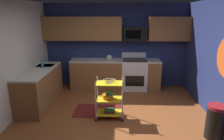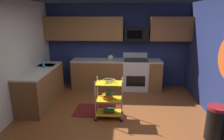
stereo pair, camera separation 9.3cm
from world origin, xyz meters
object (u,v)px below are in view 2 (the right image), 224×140
(dish_soap_bottle, at_px, (43,64))
(oven_range, at_px, (135,74))
(mixing_bowl_small, at_px, (109,93))
(microwave, at_px, (136,34))
(kettle, at_px, (110,57))
(book_stack, at_px, (109,111))
(trash_can, at_px, (216,123))
(mixing_bowl_large, at_px, (108,96))
(rolling_cart, at_px, (109,99))
(fruit_bowl, at_px, (109,81))

(dish_soap_bottle, bearing_deg, oven_range, 22.61)
(mixing_bowl_small, bearing_deg, microwave, 71.60)
(microwave, xyz_separation_m, dish_soap_bottle, (-2.45, -1.13, -0.68))
(kettle, height_order, dish_soap_bottle, kettle)
(book_stack, distance_m, trash_can, 2.12)
(mixing_bowl_small, distance_m, trash_can, 2.11)
(kettle, bearing_deg, mixing_bowl_large, -88.22)
(rolling_cart, height_order, mixing_bowl_small, rolling_cart)
(rolling_cart, relative_size, dish_soap_bottle, 4.57)
(microwave, relative_size, fruit_bowl, 2.57)
(microwave, height_order, book_stack, microwave)
(rolling_cart, relative_size, fruit_bowl, 3.36)
(fruit_bowl, relative_size, dish_soap_bottle, 1.36)
(trash_can, bearing_deg, mixing_bowl_large, 161.36)
(oven_range, xyz_separation_m, rolling_cart, (-0.68, -1.88, -0.03))
(mixing_bowl_large, relative_size, book_stack, 1.03)
(rolling_cart, relative_size, mixing_bowl_large, 3.63)
(mixing_bowl_large, distance_m, dish_soap_bottle, 2.00)
(kettle, bearing_deg, fruit_bowl, -87.20)
(fruit_bowl, bearing_deg, kettle, 92.80)
(rolling_cart, xyz_separation_m, book_stack, (0.00, 0.00, -0.29))
(mixing_bowl_small, bearing_deg, dish_soap_bottle, 153.36)
(fruit_bowl, xyz_separation_m, mixing_bowl_large, (-0.03, 0.00, -0.36))
(rolling_cart, bearing_deg, mixing_bowl_large, 180.00)
(oven_range, distance_m, trash_can, 2.89)
(book_stack, bearing_deg, oven_range, 70.15)
(book_stack, bearing_deg, trash_can, -18.92)
(trash_can, bearing_deg, rolling_cart, 161.08)
(rolling_cart, xyz_separation_m, fruit_bowl, (0.00, -0.00, 0.42))
(book_stack, relative_size, kettle, 0.93)
(dish_soap_bottle, bearing_deg, kettle, 31.17)
(mixing_bowl_large, distance_m, book_stack, 0.35)
(oven_range, xyz_separation_m, kettle, (-0.77, -0.00, 0.52))
(rolling_cart, distance_m, dish_soap_bottle, 2.05)
(fruit_bowl, bearing_deg, book_stack, 116.57)
(fruit_bowl, xyz_separation_m, trash_can, (2.00, -0.68, -0.55))
(mixing_bowl_small, height_order, dish_soap_bottle, dish_soap_bottle)
(fruit_bowl, height_order, kettle, kettle)
(fruit_bowl, xyz_separation_m, mixing_bowl_small, (0.01, -0.04, -0.26))
(rolling_cart, relative_size, kettle, 3.47)
(fruit_bowl, bearing_deg, dish_soap_bottle, 154.20)
(kettle, bearing_deg, dish_soap_bottle, -148.83)
(book_stack, height_order, dish_soap_bottle, dish_soap_bottle)
(oven_range, height_order, trash_can, oven_range)
(dish_soap_bottle, bearing_deg, mixing_bowl_small, -26.64)
(fruit_bowl, relative_size, mixing_bowl_large, 1.08)
(microwave, relative_size, trash_can, 1.06)
(microwave, height_order, mixing_bowl_large, microwave)
(microwave, relative_size, kettle, 2.65)
(kettle, height_order, trash_can, kettle)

